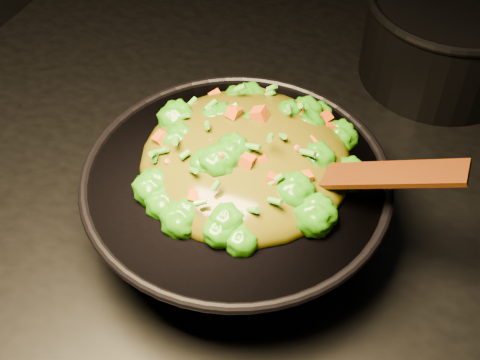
% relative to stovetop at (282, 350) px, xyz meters
% --- Properties ---
extents(stovetop, '(1.20, 0.90, 0.90)m').
position_rel_stovetop_xyz_m(stovetop, '(0.00, 0.00, 0.00)').
color(stovetop, black).
rests_on(stovetop, ground).
extents(wok, '(0.46, 0.46, 0.10)m').
position_rel_stovetop_xyz_m(wok, '(-0.05, -0.10, 0.50)').
color(wok, black).
rests_on(wok, stovetop).
extents(stir_fry, '(0.31, 0.31, 0.09)m').
position_rel_stovetop_xyz_m(stir_fry, '(-0.04, -0.08, 0.59)').
color(stir_fry, '#277D08').
rests_on(stir_fry, wok).
extents(spatula, '(0.23, 0.06, 0.10)m').
position_rel_stovetop_xyz_m(spatula, '(0.09, -0.07, 0.59)').
color(spatula, '#321507').
rests_on(spatula, wok).
extents(back_pot, '(0.33, 0.33, 0.14)m').
position_rel_stovetop_xyz_m(back_pot, '(0.11, 0.32, 0.52)').
color(back_pot, black).
rests_on(back_pot, stovetop).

